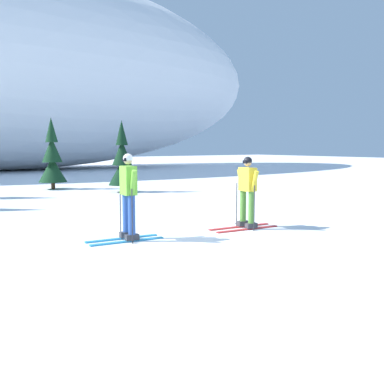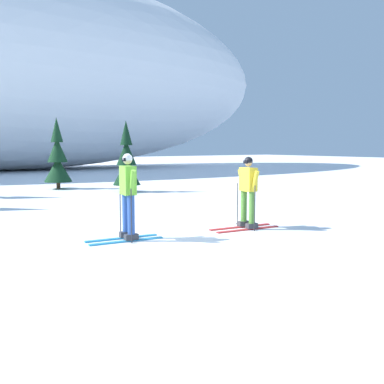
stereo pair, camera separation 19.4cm
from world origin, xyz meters
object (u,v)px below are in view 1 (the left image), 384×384
object	(u,v)px
pine_tree_far_right	(122,162)
pine_tree_center_right	(52,159)
skier_yellow_jacket	(247,191)
skier_lime_jacket	(128,195)

from	to	relation	value
pine_tree_far_right	pine_tree_center_right	bearing A→B (deg)	124.26
skier_yellow_jacket	pine_tree_far_right	size ratio (longest dim) A/B	0.58
skier_yellow_jacket	pine_tree_center_right	xyz separation A→B (m)	(-0.82, 12.10, 0.46)
skier_lime_jacket	pine_tree_far_right	bearing A→B (deg)	64.49
skier_yellow_jacket	pine_tree_far_right	distance (m)	9.21
pine_tree_center_right	pine_tree_far_right	xyz separation A→B (m)	(2.02, -2.97, -0.08)
pine_tree_center_right	pine_tree_far_right	distance (m)	3.60
skier_yellow_jacket	skier_lime_jacket	xyz separation A→B (m)	(-2.93, 0.45, 0.06)
skier_lime_jacket	pine_tree_center_right	size ratio (longest dim) A/B	0.56
skier_lime_jacket	pine_tree_center_right	world-z (taller)	pine_tree_center_right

